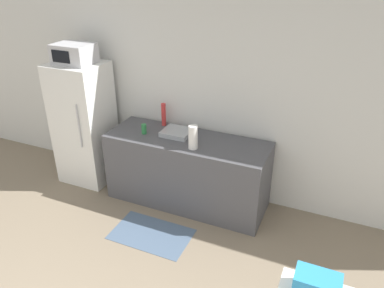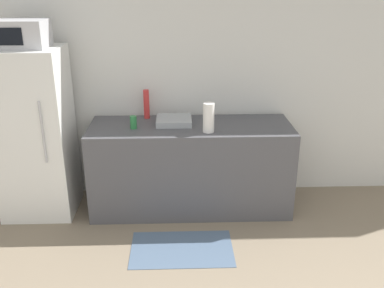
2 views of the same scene
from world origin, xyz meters
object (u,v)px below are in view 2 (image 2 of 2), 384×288
object	(u,v)px
microwave	(20,34)
paper_towel_roll	(209,118)
bottle_tall	(146,104)
bottle_short	(133,122)
refrigerator	(34,134)

from	to	relation	value
microwave	paper_towel_roll	xyz separation A→B (m)	(1.67, -0.17, -0.74)
microwave	bottle_tall	xyz separation A→B (m)	(1.07, 0.27, -0.73)
bottle_tall	bottle_short	xyz separation A→B (m)	(-0.11, -0.32, -0.09)
refrigerator	bottle_tall	xyz separation A→B (m)	(1.07, 0.27, 0.21)
microwave	paper_towel_roll	size ratio (longest dim) A/B	1.69
microwave	bottle_tall	bearing A→B (deg)	14.01
refrigerator	bottle_short	size ratio (longest dim) A/B	13.36
refrigerator	paper_towel_roll	world-z (taller)	refrigerator
refrigerator	microwave	xyz separation A→B (m)	(-0.00, -0.00, 0.94)
bottle_tall	paper_towel_roll	size ratio (longest dim) A/B	1.06
refrigerator	bottle_tall	size ratio (longest dim) A/B	5.57
microwave	paper_towel_roll	world-z (taller)	microwave
refrigerator	bottle_short	bearing A→B (deg)	-3.31
bottle_short	paper_towel_roll	distance (m)	0.72
refrigerator	bottle_tall	bearing A→B (deg)	13.96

